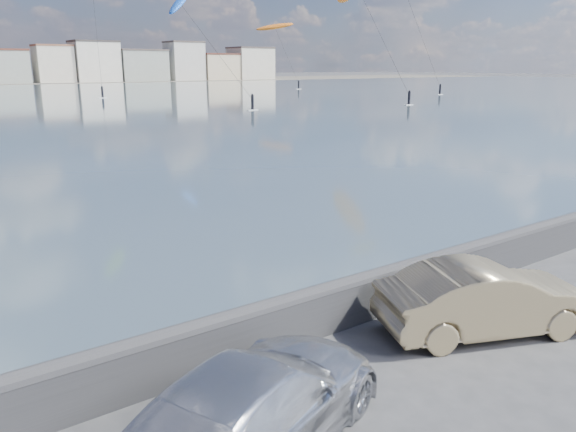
{
  "coord_description": "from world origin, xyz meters",
  "views": [
    {
      "loc": [
        -5.78,
        -5.43,
        5.33
      ],
      "look_at": [
        1.0,
        4.0,
        2.2
      ],
      "focal_mm": 35.0,
      "sensor_mm": 36.0,
      "label": 1
    }
  ],
  "objects": [
    {
      "name": "ground",
      "position": [
        0.0,
        0.0,
        0.0
      ],
      "size": [
        700.0,
        700.0,
        0.0
      ],
      "primitive_type": "plane",
      "color": "#333335",
      "rests_on": "ground"
    },
    {
      "name": "kitesurfer_6",
      "position": [
        29.4,
        68.19,
        13.23
      ],
      "size": [
        6.34,
        18.52,
        15.94
      ],
      "color": "blue",
      "rests_on": "ground"
    },
    {
      "name": "kitesurfer_10",
      "position": [
        73.35,
        109.92,
        13.98
      ],
      "size": [
        7.96,
        14.43,
        15.6
      ],
      "color": "orange",
      "rests_on": "ground"
    },
    {
      "name": "seawall",
      "position": [
        0.0,
        2.7,
        0.58
      ],
      "size": [
        400.0,
        0.36,
        1.08
      ],
      "color": "#28282B",
      "rests_on": "ground"
    },
    {
      "name": "car_silver",
      "position": [
        -2.21,
        0.37,
        0.74
      ],
      "size": [
        5.5,
        3.89,
        1.48
      ],
      "primitive_type": "imported",
      "rotation": [
        0.0,
        0.0,
        1.97
      ],
      "color": "silver",
      "rests_on": "ground"
    },
    {
      "name": "car_champagne",
      "position": [
        3.68,
        0.8,
        0.73
      ],
      "size": [
        4.69,
        3.13,
        1.46
      ],
      "primitive_type": "imported",
      "rotation": [
        0.0,
        0.0,
        1.18
      ],
      "color": "tan",
      "rests_on": "ground"
    }
  ]
}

